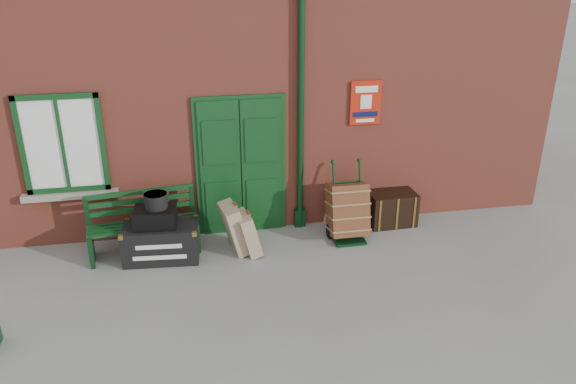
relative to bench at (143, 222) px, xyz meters
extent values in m
plane|color=gray|center=(1.85, -1.03, -0.50)|extent=(80.00, 80.00, 0.00)
cube|color=#AC4B37|center=(1.85, 2.47, 1.50)|extent=(10.00, 4.00, 4.00)
cube|color=#103A17|center=(1.55, 0.43, 0.60)|extent=(1.42, 0.12, 2.32)
cube|color=white|center=(-1.05, 0.42, 1.15)|extent=(1.20, 0.08, 1.50)
cylinder|color=black|center=(2.50, 0.39, 1.50)|extent=(0.10, 0.10, 4.00)
cube|color=red|center=(3.55, 0.44, 1.55)|extent=(0.50, 0.03, 0.70)
cube|color=#103A17|center=(0.01, -0.08, -0.02)|extent=(1.65, 0.62, 0.04)
cube|color=#103A17|center=(-0.02, 0.16, 0.28)|extent=(1.60, 0.24, 0.43)
cube|color=black|center=(-0.76, -0.17, -0.26)|extent=(0.12, 0.49, 0.48)
cube|color=black|center=(0.78, 0.02, -0.26)|extent=(0.12, 0.49, 0.48)
cube|color=black|center=(0.26, -0.26, -0.23)|extent=(1.14, 0.69, 0.55)
cube|color=black|center=(0.21, -0.26, 0.18)|extent=(0.63, 0.48, 0.27)
cylinder|color=black|center=(0.24, -0.23, 0.43)|extent=(0.35, 0.35, 0.22)
cube|color=#9E8467|center=(1.36, -0.25, -0.11)|extent=(0.48, 0.60, 0.78)
cube|color=#9E8467|center=(1.54, -0.35, -0.16)|extent=(0.43, 0.54, 0.67)
cube|color=black|center=(3.16, -0.28, -0.48)|extent=(0.48, 0.35, 0.05)
cylinder|color=black|center=(2.95, -0.11, 0.12)|extent=(0.04, 0.34, 1.22)
cylinder|color=black|center=(3.37, -0.11, 0.12)|extent=(0.04, 0.34, 1.22)
cylinder|color=black|center=(2.88, -0.09, -0.39)|extent=(0.05, 0.23, 0.23)
cylinder|color=black|center=(3.44, -0.09, -0.39)|extent=(0.05, 0.23, 0.23)
cube|color=brown|center=(3.16, -0.13, 0.00)|extent=(0.60, 0.65, 0.91)
cube|color=black|center=(4.03, 0.22, -0.22)|extent=(0.79, 0.53, 0.56)
camera|label=1|loc=(0.76, -7.84, 3.75)|focal=35.00mm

